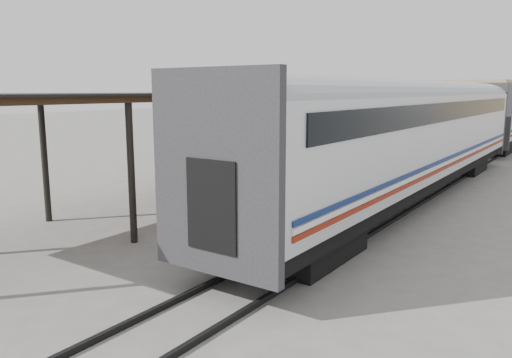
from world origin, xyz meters
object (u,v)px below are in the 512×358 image
object	(u,v)px
baggage_cart	(243,215)
porter	(237,179)
luggage_tug	(342,154)
pedestrian	(342,157)

from	to	relation	value
baggage_cart	porter	xyz separation A→B (m)	(0.25, -0.65, 1.19)
luggage_tug	pedestrian	distance (m)	2.98
luggage_tug	pedestrian	world-z (taller)	pedestrian
luggage_tug	pedestrian	bearing A→B (deg)	-76.50
porter	baggage_cart	bearing A→B (deg)	26.00
baggage_cart	luggage_tug	distance (m)	14.77
porter	pedestrian	distance (m)	12.60
luggage_tug	porter	bearing A→B (deg)	-87.74
porter	pedestrian	bearing A→B (deg)	16.67
baggage_cart	porter	size ratio (longest dim) A/B	1.36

